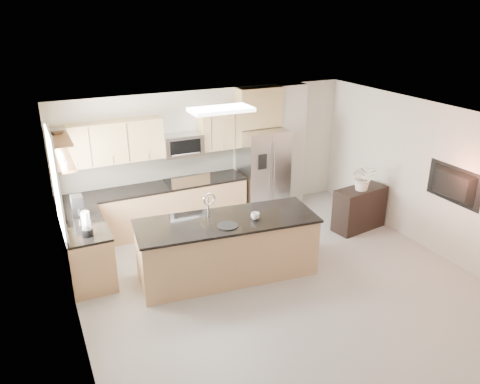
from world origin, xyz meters
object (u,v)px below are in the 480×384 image
refrigerator (263,172)px  blender (86,225)px  bowl (56,130)px  credenza (359,208)px  platter (228,226)px  microwave (182,145)px  cup (255,216)px  range (187,203)px  coffee_maker (78,206)px  television (450,185)px  kettle (86,217)px  flower_vase (364,171)px  island (227,247)px

refrigerator → blender: size_ratio=4.59×
bowl → credenza: bearing=-8.2°
credenza → platter: size_ratio=3.29×
microwave → cup: microwave is taller
range → blender: (-2.08, -1.54, 0.62)m
refrigerator → coffee_maker: bearing=-169.8°
microwave → television: microwave is taller
refrigerator → credenza: (1.32, -1.54, -0.47)m
microwave → coffee_maker: bearing=-157.9°
cup → kettle: (-2.40, 1.14, -0.02)m
bowl → blender: bearing=-76.1°
cup → kettle: kettle is taller
flower_vase → cup: bearing=-167.7°
island → coffee_maker: bearing=153.7°
credenza → cup: cup is taller
range → bowl: bearing=-159.7°
bowl → island: bearing=-28.7°
microwave → flower_vase: microwave is taller
kettle → bowl: 1.40m
range → cup: range is taller
range → platter: range is taller
microwave → bowl: 2.56m
bowl → range: bearing=20.3°
cup → kettle: 2.66m
kettle → bowl: bearing=133.4°
island → credenza: island is taller
range → bowl: size_ratio=3.15×
microwave → kettle: size_ratio=3.38×
blender → television: (5.59, -1.58, 0.26)m
bowl → refrigerator: bearing=11.4°
island → platter: island is taller
platter → television: bearing=-13.3°
credenza → blender: 5.10m
refrigerator → television: 3.62m
refrigerator → island: size_ratio=0.60×
cup → flower_vase: (2.57, 0.56, 0.19)m
blender → flower_vase: flower_vase is taller
range → bowl: 3.07m
credenza → cup: bearing=-174.9°
range → kettle: 2.36m
microwave → television: 4.79m
coffee_maker → bowl: (-0.16, -0.11, 1.30)m
cup → refrigerator: bearing=59.4°
refrigerator → kettle: bearing=-164.4°
coffee_maker → flower_vase: size_ratio=0.44×
coffee_maker → bowl: 1.31m
microwave → coffee_maker: 2.33m
coffee_maker → television: television is taller
microwave → bowl: (-2.25, -0.96, 0.75)m
cup → television: 3.28m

